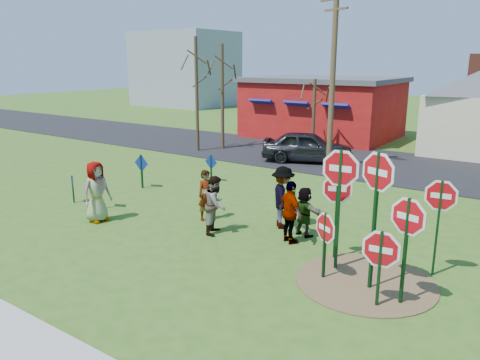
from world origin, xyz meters
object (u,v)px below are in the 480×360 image
at_px(suv, 307,147).
at_px(utility_pole, 333,76).
at_px(stop_sign_b, 340,179).
at_px(stop_sign_c, 377,189).
at_px(stop_sign_d, 440,204).
at_px(stop_sign_a, 325,232).
at_px(person_a, 97,192).
at_px(person_b, 207,195).

xyz_separation_m(suv, utility_pole, (1.46, -0.64, 3.47)).
xyz_separation_m(stop_sign_b, stop_sign_c, (1.06, -0.53, 0.05)).
xyz_separation_m(stop_sign_b, suv, (-6.21, 10.72, -1.46)).
height_order(stop_sign_c, stop_sign_d, stop_sign_c).
distance_m(stop_sign_a, suv, 12.95).
bearing_deg(stop_sign_c, stop_sign_b, 174.52).
bearing_deg(stop_sign_a, person_a, -147.78).
bearing_deg(person_b, stop_sign_b, -75.82).
distance_m(stop_sign_a, stop_sign_c, 1.59).
relative_size(stop_sign_d, person_b, 1.51).
xyz_separation_m(stop_sign_d, person_b, (-6.92, 0.03, -0.95)).
bearing_deg(utility_pole, person_b, -90.75).
height_order(person_a, utility_pole, utility_pole).
xyz_separation_m(stop_sign_a, person_b, (-4.85, 1.70, -0.33)).
bearing_deg(suv, stop_sign_a, -172.89).
bearing_deg(stop_sign_b, person_a, -178.60).
height_order(stop_sign_d, utility_pole, utility_pole).
relative_size(stop_sign_b, stop_sign_c, 0.96).
bearing_deg(person_a, person_b, -48.38).
height_order(stop_sign_c, person_b, stop_sign_c).
relative_size(stop_sign_b, utility_pole, 0.39).
bearing_deg(stop_sign_c, stop_sign_d, 78.43).
xyz_separation_m(stop_sign_a, person_a, (-7.61, -0.37, -0.17)).
bearing_deg(stop_sign_b, utility_pole, 108.99).
bearing_deg(utility_pole, person_a, -104.53).
distance_m(stop_sign_b, person_a, 7.80).
height_order(stop_sign_b, person_a, stop_sign_b).
distance_m(stop_sign_c, person_b, 6.31).
bearing_deg(stop_sign_d, utility_pole, 118.85).
xyz_separation_m(stop_sign_a, stop_sign_d, (2.07, 1.67, 0.63)).
bearing_deg(utility_pole, stop_sign_d, -53.14).
relative_size(stop_sign_d, suv, 0.55).
height_order(stop_sign_a, stop_sign_b, stop_sign_b).
xyz_separation_m(person_a, person_b, (2.76, 2.07, -0.15)).
bearing_deg(person_a, stop_sign_c, -82.00).
xyz_separation_m(stop_sign_a, suv, (-6.19, 11.37, -0.35)).
relative_size(stop_sign_d, person_a, 1.27).
xyz_separation_m(stop_sign_c, suv, (-7.26, 11.25, -1.51)).
xyz_separation_m(stop_sign_b, stop_sign_d, (2.05, 1.01, -0.49)).
bearing_deg(suv, utility_pole, -135.24).
bearing_deg(suv, stop_sign_b, -171.36).
xyz_separation_m(stop_sign_c, stop_sign_d, (0.99, 1.54, -0.54)).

